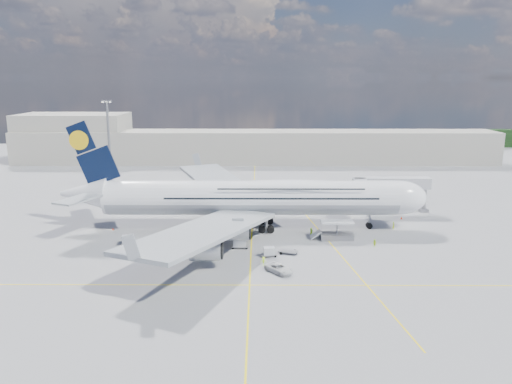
{
  "coord_description": "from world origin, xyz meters",
  "views": [
    {
      "loc": [
        1.38,
        -92.21,
        31.43
      ],
      "look_at": [
        0.85,
        8.0,
        8.43
      ],
      "focal_mm": 35.0,
      "sensor_mm": 36.0,
      "label": 1
    }
  ],
  "objects_px": {
    "dolly_row_c": "(240,243)",
    "dolly_back": "(169,237)",
    "cone_wing_left_inner": "(228,206)",
    "crew_loader": "(375,243)",
    "dolly_nose_near": "(269,252)",
    "cone_wing_right_outer": "(182,257)",
    "cone_tail": "(113,229)",
    "crew_nose": "(394,226)",
    "crew_tug": "(263,261)",
    "light_mast": "(109,145)",
    "dolly_nose_far": "(288,251)",
    "crew_van": "(311,232)",
    "cone_wing_right_inner": "(212,242)",
    "crew_wing": "(154,240)",
    "jet_bridge": "(381,186)",
    "catering_truck_inner": "(215,196)",
    "service_van": "(279,268)",
    "cone_wing_left_outer": "(216,194)",
    "baggage_tug": "(183,239)",
    "dolly_row_a": "(128,239)",
    "catering_truck_outer": "(207,184)",
    "cargo_loader": "(336,233)",
    "cone_nose": "(401,218)",
    "airliner": "(253,197)",
    "dolly_row_b": "(176,241)"
  },
  "relations": [
    {
      "from": "dolly_nose_far",
      "to": "service_van",
      "type": "height_order",
      "value": "service_van"
    },
    {
      "from": "dolly_back",
      "to": "cone_tail",
      "type": "xyz_separation_m",
      "value": [
        -13.22,
        7.84,
        -0.83
      ]
    },
    {
      "from": "dolly_nose_near",
      "to": "cone_nose",
      "type": "distance_m",
      "value": 39.23
    },
    {
      "from": "baggage_tug",
      "to": "crew_wing",
      "type": "xyz_separation_m",
      "value": [
        -5.46,
        -1.17,
        0.2
      ]
    },
    {
      "from": "crew_van",
      "to": "dolly_nose_near",
      "type": "bearing_deg",
      "value": 125.08
    },
    {
      "from": "dolly_back",
      "to": "cone_wing_right_outer",
      "type": "bearing_deg",
      "value": -97.83
    },
    {
      "from": "light_mast",
      "to": "catering_truck_outer",
      "type": "height_order",
      "value": "light_mast"
    },
    {
      "from": "dolly_row_b",
      "to": "cone_wing_right_outer",
      "type": "height_order",
      "value": "cone_wing_right_outer"
    },
    {
      "from": "cone_wing_left_outer",
      "to": "dolly_back",
      "type": "bearing_deg",
      "value": -98.18
    },
    {
      "from": "jet_bridge",
      "to": "cone_wing_right_outer",
      "type": "xyz_separation_m",
      "value": [
        -41.97,
        -29.33,
        -6.55
      ]
    },
    {
      "from": "dolly_row_c",
      "to": "crew_loader",
      "type": "bearing_deg",
      "value": 3.49
    },
    {
      "from": "dolly_row_c",
      "to": "crew_van",
      "type": "distance_m",
      "value": 16.23
    },
    {
      "from": "service_van",
      "to": "crew_nose",
      "type": "relative_size",
      "value": 3.15
    },
    {
      "from": "dolly_back",
      "to": "cone_wing_left_outer",
      "type": "xyz_separation_m",
      "value": [
        5.86,
        40.76,
        -0.84
      ]
    },
    {
      "from": "dolly_row_c",
      "to": "dolly_back",
      "type": "height_order",
      "value": "dolly_row_c"
    },
    {
      "from": "light_mast",
      "to": "cone_wing_left_inner",
      "type": "relative_size",
      "value": 41.74
    },
    {
      "from": "dolly_row_b",
      "to": "service_van",
      "type": "relative_size",
      "value": 0.61
    },
    {
      "from": "light_mast",
      "to": "dolly_row_c",
      "type": "distance_m",
      "value": 62.1
    },
    {
      "from": "dolly_row_b",
      "to": "dolly_nose_far",
      "type": "distance_m",
      "value": 22.48
    },
    {
      "from": "catering_truck_inner",
      "to": "cone_wing_left_inner",
      "type": "distance_m",
      "value": 5.16
    },
    {
      "from": "crew_wing",
      "to": "crew_van",
      "type": "height_order",
      "value": "crew_wing"
    },
    {
      "from": "light_mast",
      "to": "dolly_nose_near",
      "type": "relative_size",
      "value": 8.89
    },
    {
      "from": "cargo_loader",
      "to": "cone_wing_left_outer",
      "type": "relative_size",
      "value": 17.29
    },
    {
      "from": "cone_wing_right_outer",
      "to": "cone_tail",
      "type": "bearing_deg",
      "value": 135.69
    },
    {
      "from": "crew_tug",
      "to": "crew_wing",
      "type": "bearing_deg",
      "value": 151.07
    },
    {
      "from": "dolly_row_c",
      "to": "crew_wing",
      "type": "bearing_deg",
      "value": 174.31
    },
    {
      "from": "cone_nose",
      "to": "cone_wing_left_outer",
      "type": "bearing_deg",
      "value": 151.42
    },
    {
      "from": "jet_bridge",
      "to": "crew_nose",
      "type": "relative_size",
      "value": 11.32
    },
    {
      "from": "dolly_back",
      "to": "service_van",
      "type": "xyz_separation_m",
      "value": [
        20.94,
        -15.44,
        -0.35
      ]
    },
    {
      "from": "cargo_loader",
      "to": "dolly_back",
      "type": "height_order",
      "value": "cargo_loader"
    },
    {
      "from": "service_van",
      "to": "crew_wing",
      "type": "distance_m",
      "value": 27.55
    },
    {
      "from": "crew_loader",
      "to": "crew_wing",
      "type": "distance_m",
      "value": 42.28
    },
    {
      "from": "dolly_nose_near",
      "to": "cone_wing_right_outer",
      "type": "height_order",
      "value": "dolly_nose_near"
    },
    {
      "from": "crew_nose",
      "to": "cone_wing_right_outer",
      "type": "bearing_deg",
      "value": 152.46
    },
    {
      "from": "dolly_nose_far",
      "to": "crew_van",
      "type": "height_order",
      "value": "crew_van"
    },
    {
      "from": "crew_wing",
      "to": "crew_loader",
      "type": "bearing_deg",
      "value": -98.0
    },
    {
      "from": "crew_tug",
      "to": "cone_wing_left_outer",
      "type": "bearing_deg",
      "value": 102.32
    },
    {
      "from": "service_van",
      "to": "crew_tug",
      "type": "bearing_deg",
      "value": 87.8
    },
    {
      "from": "dolly_nose_far",
      "to": "cone_wing_left_inner",
      "type": "bearing_deg",
      "value": 131.49
    },
    {
      "from": "catering_truck_inner",
      "to": "cone_wing_right_outer",
      "type": "distance_m",
      "value": 39.84
    },
    {
      "from": "cone_tail",
      "to": "crew_tug",
      "type": "bearing_deg",
      "value": -32.47
    },
    {
      "from": "dolly_row_a",
      "to": "crew_nose",
      "type": "distance_m",
      "value": 54.84
    },
    {
      "from": "cone_wing_left_inner",
      "to": "crew_loader",
      "type": "bearing_deg",
      "value": -45.19
    },
    {
      "from": "dolly_nose_near",
      "to": "cone_wing_right_inner",
      "type": "xyz_separation_m",
      "value": [
        -10.9,
        6.93,
        -0.62
      ]
    },
    {
      "from": "cone_tail",
      "to": "crew_nose",
      "type": "bearing_deg",
      "value": 0.83
    },
    {
      "from": "airliner",
      "to": "baggage_tug",
      "type": "distance_m",
      "value": 17.64
    },
    {
      "from": "crew_van",
      "to": "cone_wing_right_inner",
      "type": "distance_m",
      "value": 20.43
    },
    {
      "from": "dolly_row_a",
      "to": "catering_truck_outer",
      "type": "height_order",
      "value": "catering_truck_outer"
    },
    {
      "from": "service_van",
      "to": "crew_tug",
      "type": "xyz_separation_m",
      "value": [
        -2.51,
        3.14,
        0.05
      ]
    },
    {
      "from": "crew_van",
      "to": "cone_wing_left_outer",
      "type": "xyz_separation_m",
      "value": [
        -22.45,
        36.37,
        -0.58
      ]
    }
  ]
}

